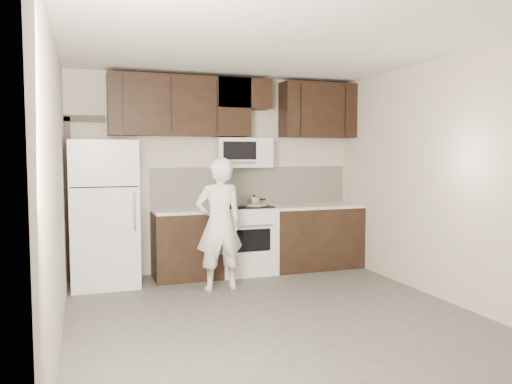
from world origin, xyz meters
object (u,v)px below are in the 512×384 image
refrigerator (104,214)px  person (219,224)px  stove (245,240)px  microwave (243,153)px

refrigerator → person: 1.45m
stove → refrigerator: (-1.85, -0.05, 0.44)m
stove → person: size_ratio=0.59×
stove → refrigerator: refrigerator is taller
person → refrigerator: bearing=-30.2°
stove → refrigerator: size_ratio=0.52×
refrigerator → microwave: bearing=5.1°
refrigerator → person: refrigerator is taller
person → stove: bearing=-131.1°
stove → refrigerator: bearing=-178.5°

